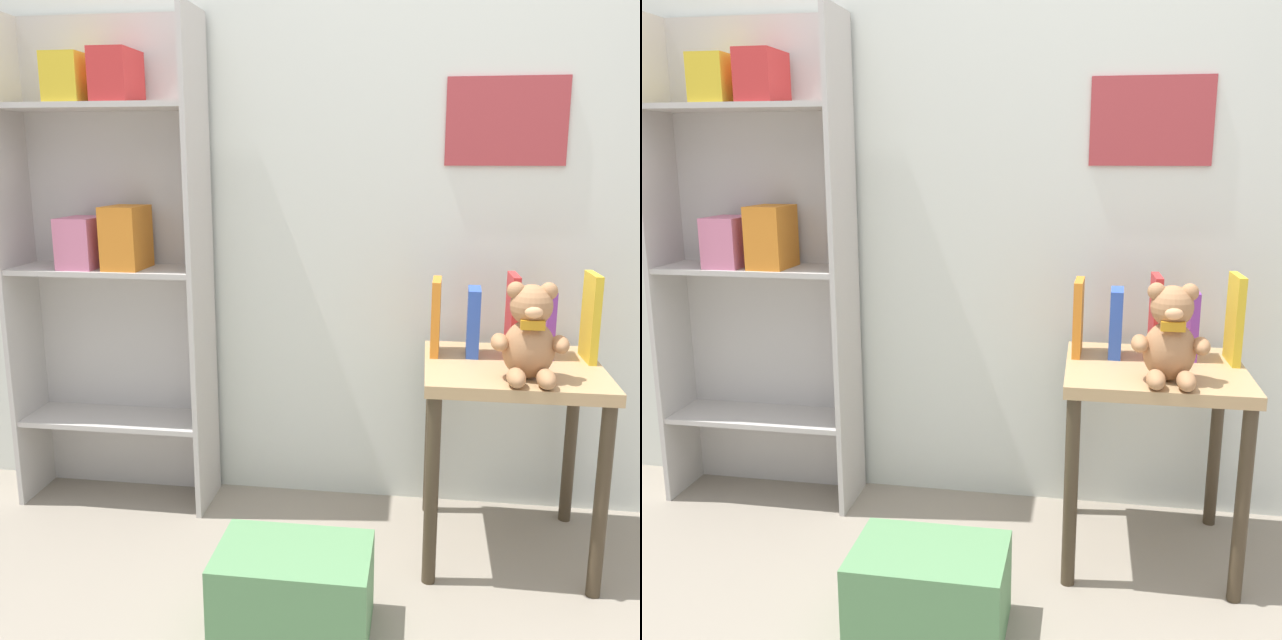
{
  "view_description": "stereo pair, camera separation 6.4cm",
  "coord_description": "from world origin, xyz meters",
  "views": [
    {
      "loc": [
        0.05,
        -1.17,
        1.22
      ],
      "look_at": [
        -0.26,
        0.99,
        0.71
      ],
      "focal_mm": 40.0,
      "sensor_mm": 36.0,
      "label": 1
    },
    {
      "loc": [
        0.12,
        -1.16,
        1.22
      ],
      "look_at": [
        -0.26,
        0.99,
        0.71
      ],
      "focal_mm": 40.0,
      "sensor_mm": 36.0,
      "label": 2
    }
  ],
  "objects": [
    {
      "name": "book_standing_blue",
      "position": [
        0.21,
        1.03,
        0.71
      ],
      "size": [
        0.04,
        0.12,
        0.21
      ],
      "primitive_type": "cube",
      "rotation": [
        0.0,
        0.0,
        -0.05
      ],
      "color": "#2D51B7",
      "rests_on": "display_table"
    },
    {
      "name": "book_standing_red",
      "position": [
        0.33,
        1.03,
        0.74
      ],
      "size": [
        0.03,
        0.14,
        0.26
      ],
      "primitive_type": "cube",
      "rotation": [
        0.0,
        0.0,
        0.03
      ],
      "color": "red",
      "rests_on": "display_table"
    },
    {
      "name": "storage_bin",
      "position": [
        -0.25,
        0.44,
        0.12
      ],
      "size": [
        0.4,
        0.27,
        0.23
      ],
      "color": "#568956",
      "rests_on": "ground_plane"
    },
    {
      "name": "display_table",
      "position": [
        0.33,
        0.94,
        0.51
      ],
      "size": [
        0.52,
        0.5,
        0.61
      ],
      "color": "tan",
      "rests_on": "ground_plane"
    },
    {
      "name": "teddy_bear",
      "position": [
        0.35,
        0.79,
        0.73
      ],
      "size": [
        0.21,
        0.19,
        0.27
      ],
      "color": "#A8754C",
      "rests_on": "display_table"
    },
    {
      "name": "wall_back",
      "position": [
        0.0,
        1.28,
        1.25
      ],
      "size": [
        4.8,
        0.07,
        2.5
      ],
      "color": "silver",
      "rests_on": "ground_plane"
    },
    {
      "name": "book_standing_yellow",
      "position": [
        0.56,
        1.03,
        0.74
      ],
      "size": [
        0.03,
        0.14,
        0.27
      ],
      "primitive_type": "cube",
      "rotation": [
        0.0,
        0.0,
        0.03
      ],
      "color": "gold",
      "rests_on": "display_table"
    },
    {
      "name": "bookshelf_side",
      "position": [
        -1.01,
        1.14,
        0.93
      ],
      "size": [
        0.68,
        0.25,
        1.68
      ],
      "color": "#BCB7B2",
      "rests_on": "ground_plane"
    },
    {
      "name": "book_standing_purple",
      "position": [
        0.44,
        1.05,
        0.71
      ],
      "size": [
        0.03,
        0.12,
        0.21
      ],
      "primitive_type": "cube",
      "rotation": [
        0.0,
        0.0,
        -0.03
      ],
      "color": "purple",
      "rests_on": "display_table"
    },
    {
      "name": "book_standing_orange",
      "position": [
        0.1,
        1.04,
        0.73
      ],
      "size": [
        0.03,
        0.15,
        0.24
      ],
      "primitive_type": "cube",
      "rotation": [
        0.0,
        0.0,
        -0.04
      ],
      "color": "orange",
      "rests_on": "display_table"
    }
  ]
}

